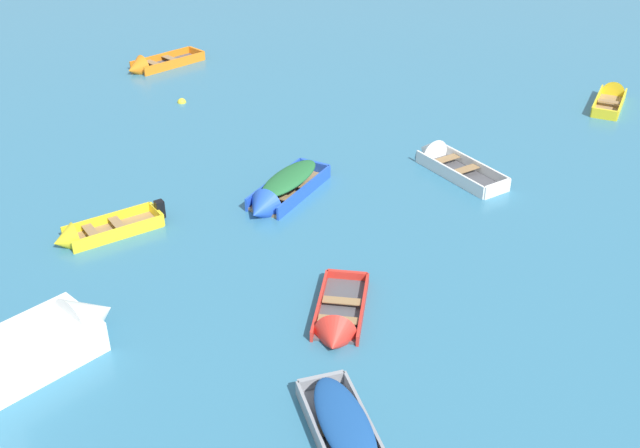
# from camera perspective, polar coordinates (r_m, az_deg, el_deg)

# --- Properties ---
(rowboat_orange_far_back) EXTENTS (3.56, 4.17, 1.23)m
(rowboat_orange_far_back) POSITION_cam_1_polar(r_m,az_deg,el_deg) (39.66, -12.88, 11.70)
(rowboat_orange_far_back) COLOR #4C4C51
(rowboat_orange_far_back) RESTS_ON ground_plane
(rowboat_white_far_left) EXTENTS (3.68, 3.95, 1.19)m
(rowboat_white_far_left) POSITION_cam_1_polar(r_m,az_deg,el_deg) (28.76, 9.39, 4.83)
(rowboat_white_far_left) COLOR #4C4C51
(rowboat_white_far_left) RESTS_ON ground_plane
(rowboat_yellow_outer_right) EXTENTS (2.12, 3.81, 1.02)m
(rowboat_yellow_outer_right) POSITION_cam_1_polar(r_m,az_deg,el_deg) (37.16, 21.42, 9.07)
(rowboat_yellow_outer_right) COLOR #99754C
(rowboat_yellow_outer_right) RESTS_ON ground_plane
(rowboat_blue_cluster_outer) EXTENTS (2.65, 4.39, 1.20)m
(rowboat_blue_cluster_outer) POSITION_cam_1_polar(r_m,az_deg,el_deg) (25.81, -3.08, 2.49)
(rowboat_blue_cluster_outer) COLOR #99754C
(rowboat_blue_cluster_outer) RESTS_ON ground_plane
(rowboat_red_cluster_inner) EXTENTS (1.29, 3.38, 1.15)m
(rowboat_red_cluster_inner) POSITION_cam_1_polar(r_m,az_deg,el_deg) (19.81, 1.28, -7.94)
(rowboat_red_cluster_inner) COLOR #4C4C51
(rowboat_red_cluster_inner) RESTS_ON ground_plane
(rowboat_yellow_outer_left) EXTENTS (3.26, 3.09, 1.01)m
(rowboat_yellow_outer_left) POSITION_cam_1_polar(r_m,az_deg,el_deg) (24.74, -17.14, -0.75)
(rowboat_yellow_outer_left) COLOR #99754C
(rowboat_yellow_outer_left) RESTS_ON ground_plane
(mooring_buoy_midfield) EXTENTS (0.40, 0.40, 0.40)m
(mooring_buoy_midfield) POSITION_cam_1_polar(r_m,az_deg,el_deg) (35.06, -10.53, 9.13)
(mooring_buoy_midfield) COLOR yellow
(mooring_buoy_midfield) RESTS_ON ground_plane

